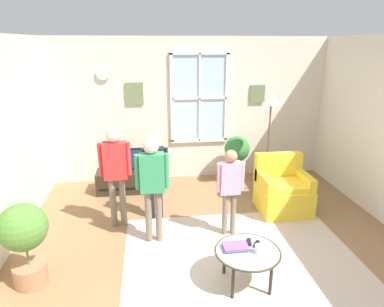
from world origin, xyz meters
TOP-DOWN VIEW (x-y plane):
  - ground_plane at (0.00, 0.00)m, footprint 5.81×6.16m
  - back_wall at (0.00, 2.84)m, footprint 5.21×0.17m
  - area_rug at (0.29, -0.09)m, footprint 2.89×2.38m
  - tv_stand at (-1.19, 2.21)m, footprint 1.11×0.44m
  - television at (-1.19, 2.21)m, footprint 0.61×0.08m
  - armchair at (1.28, 1.16)m, footprint 0.76×0.74m
  - coffee_table at (0.22, -0.51)m, footprint 0.72×0.72m
  - book_stack at (0.10, -0.46)m, footprint 0.27×0.18m
  - cup at (0.32, -0.56)m, footprint 0.08×0.08m
  - remote_near_books at (0.28, -0.36)m, footprint 0.07×0.15m
  - remote_near_cup at (0.35, -0.41)m, footprint 0.11×0.14m
  - person_red_shirt at (-1.27, 0.98)m, footprint 0.44×0.20m
  - person_black_shirt at (-0.73, 1.14)m, footprint 0.39×0.18m
  - person_green_shirt at (-0.77, 0.50)m, footprint 0.43×0.20m
  - person_pink_shirt at (0.26, 0.54)m, footprint 0.37×0.17m
  - potted_plant_by_window at (0.84, 2.40)m, footprint 0.47×0.47m
  - potted_plant_corner at (-2.15, -0.19)m, footprint 0.52×0.52m
  - floor_lamp at (1.23, 1.81)m, footprint 0.32×0.32m

SIDE VIEW (x-z plane):
  - ground_plane at x=0.00m, z-range -0.02..0.00m
  - area_rug at x=0.29m, z-range 0.00..0.01m
  - tv_stand at x=-1.19m, z-range 0.00..0.39m
  - armchair at x=1.28m, z-range -0.11..0.76m
  - coffee_table at x=0.22m, z-range 0.18..0.61m
  - remote_near_books at x=0.28m, z-range 0.42..0.44m
  - remote_near_cup at x=0.35m, z-range 0.42..0.44m
  - book_stack at x=0.10m, z-range 0.42..0.47m
  - cup at x=0.32m, z-range 0.42..0.51m
  - potted_plant_by_window at x=0.84m, z-range 0.11..1.00m
  - potted_plant_corner at x=-2.15m, z-range 0.12..1.08m
  - television at x=-1.19m, z-range 0.40..0.81m
  - person_pink_shirt at x=0.26m, z-range 0.16..1.39m
  - person_black_shirt at x=-0.73m, z-range 0.17..1.47m
  - person_green_shirt at x=-0.77m, z-range 0.18..1.62m
  - person_red_shirt at x=-1.27m, z-range 0.19..1.66m
  - back_wall at x=0.00m, z-range 0.01..2.69m
  - floor_lamp at x=1.23m, z-range 0.61..2.42m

